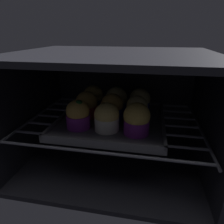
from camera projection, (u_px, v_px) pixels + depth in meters
The scene contains 12 objects.
oven_cavity at pixel (115, 107), 68.91cm from camera, with size 59.00×47.00×37.00cm.
oven_rack at pixel (113, 121), 66.29cm from camera, with size 54.80×42.00×0.80cm.
baking_tray at pixel (112, 120), 64.17cm from camera, with size 32.30×32.30×2.20cm.
muffin_row0_col0 at pixel (78, 115), 57.00cm from camera, with size 6.84×6.84×8.42cm.
muffin_row0_col1 at pixel (107, 118), 55.61cm from camera, with size 6.99×6.99×8.00cm.
muffin_row0_col2 at pixel (137, 119), 53.41cm from camera, with size 7.13×7.13×8.76cm.
muffin_row1_col0 at pixel (87, 105), 64.31cm from camera, with size 6.96×6.96×8.46cm.
muffin_row1_col1 at pixel (112, 108), 62.66cm from camera, with size 7.08×7.08×8.30cm.
muffin_row1_col2 at pixel (137, 109), 61.35cm from camera, with size 6.84×6.84×8.08cm.
muffin_row2_col0 at pixel (93, 98), 70.92cm from camera, with size 6.92×6.92×8.54cm.
muffin_row2_col1 at pixel (117, 100), 69.67cm from camera, with size 7.45×7.45×8.55cm.
muffin_row2_col2 at pixel (140, 101), 68.56cm from camera, with size 7.11×7.11×8.16cm.
Camera 1 is at (11.05, -37.46, 40.91)cm, focal length 32.26 mm.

